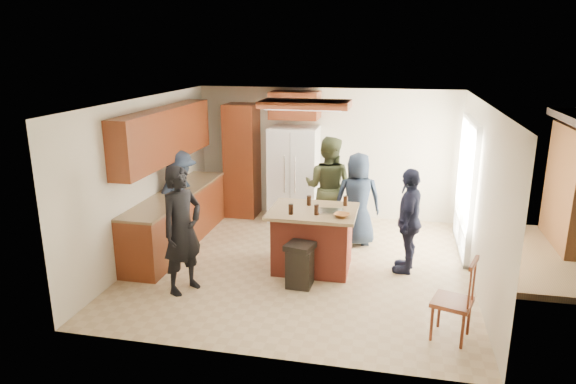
% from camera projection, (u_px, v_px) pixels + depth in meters
% --- Properties ---
extents(person_front_left, '(0.70, 0.78, 1.76)m').
position_uv_depth(person_front_left, '(182.00, 230.00, 6.86)').
color(person_front_left, black).
rests_on(person_front_left, ground).
extents(person_behind_left, '(0.95, 0.69, 1.79)m').
position_uv_depth(person_behind_left, '(328.00, 187.00, 8.88)').
color(person_behind_left, '#343C23').
rests_on(person_behind_left, ground).
extents(person_behind_right, '(0.85, 0.64, 1.57)m').
position_uv_depth(person_behind_right, '(358.00, 199.00, 8.54)').
color(person_behind_right, '#192333').
rests_on(person_behind_right, ground).
extents(person_side_right, '(0.61, 0.98, 1.57)m').
position_uv_depth(person_side_right, '(409.00, 221.00, 7.51)').
color(person_side_right, '#1A1D34').
rests_on(person_side_right, ground).
extents(person_counter, '(0.82, 1.13, 1.59)m').
position_uv_depth(person_counter, '(180.00, 197.00, 8.62)').
color(person_counter, '#1A2334').
rests_on(person_counter, ground).
extents(left_cabinetry, '(0.64, 3.00, 2.30)m').
position_uv_depth(left_cabinetry, '(173.00, 190.00, 8.48)').
color(left_cabinetry, maroon).
rests_on(left_cabinetry, ground).
extents(back_wall_units, '(1.80, 0.60, 2.45)m').
position_uv_depth(back_wall_units, '(255.00, 147.00, 9.87)').
color(back_wall_units, maroon).
rests_on(back_wall_units, ground).
extents(refrigerator, '(0.90, 0.76, 1.80)m').
position_uv_depth(refrigerator, '(294.00, 174.00, 9.77)').
color(refrigerator, white).
rests_on(refrigerator, ground).
extents(kitchen_island, '(1.28, 1.03, 0.93)m').
position_uv_depth(kitchen_island, '(313.00, 239.00, 7.66)').
color(kitchen_island, maroon).
rests_on(kitchen_island, ground).
extents(island_items, '(0.89, 0.72, 0.15)m').
position_uv_depth(island_items, '(328.00, 210.00, 7.39)').
color(island_items, silver).
rests_on(island_items, kitchen_island).
extents(trash_bin, '(0.44, 0.44, 0.63)m').
position_uv_depth(trash_bin, '(300.00, 265.00, 7.13)').
color(trash_bin, black).
rests_on(trash_bin, ground).
extents(spindle_chair, '(0.53, 0.53, 0.99)m').
position_uv_depth(spindle_chair, '(454.00, 302.00, 5.80)').
color(spindle_chair, maroon).
rests_on(spindle_chair, ground).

